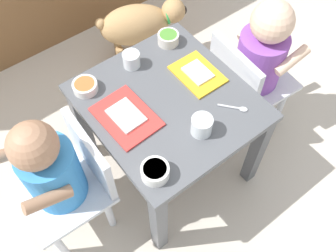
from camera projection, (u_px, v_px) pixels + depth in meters
name	position (u px, v px, depth m)	size (l,w,h in m)	color
ground_plane	(168.00, 163.00, 1.63)	(7.00, 7.00, 0.00)	beige
dining_table	(168.00, 114.00, 1.33)	(0.52, 0.56, 0.44)	#515459
seated_child_left	(55.00, 171.00, 1.17)	(0.29, 0.29, 0.64)	silver
seated_child_right	(259.00, 57.00, 1.43)	(0.30, 0.30, 0.63)	silver
dog	(139.00, 25.00, 1.79)	(0.42, 0.29, 0.33)	tan
food_tray_left	(126.00, 116.00, 1.21)	(0.16, 0.22, 0.02)	red
food_tray_right	(198.00, 74.00, 1.31)	(0.13, 0.18, 0.02)	gold
water_cup_left	(131.00, 60.00, 1.32)	(0.06, 0.06, 0.06)	white
water_cup_right	(202.00, 126.00, 1.17)	(0.07, 0.07, 0.06)	white
cereal_bowl_left_side	(155.00, 171.00, 1.09)	(0.08, 0.08, 0.04)	white
cereal_bowl_right_side	(85.00, 86.00, 1.27)	(0.08, 0.08, 0.03)	white
veggie_bowl_near	(168.00, 38.00, 1.39)	(0.08, 0.08, 0.04)	silver
spoon_by_left_tray	(236.00, 108.00, 1.24)	(0.07, 0.08, 0.01)	silver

